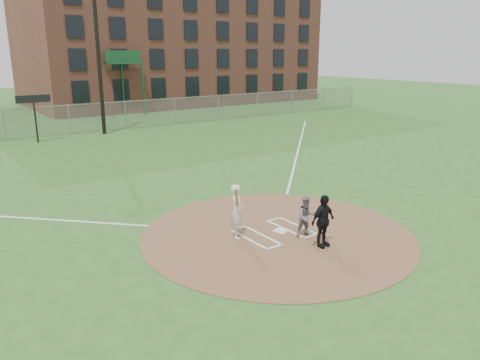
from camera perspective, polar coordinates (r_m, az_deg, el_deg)
ground at (r=14.68m, az=4.54°, el=-6.60°), size 140.00×140.00×0.00m
dirt_circle at (r=14.67m, az=4.54°, el=-6.57°), size 8.40×8.40×0.02m
home_plate at (r=14.87m, az=5.02°, el=-6.18°), size 0.50×0.50×0.03m
foul_line_first at (r=26.88m, az=7.08°, el=3.54°), size 17.04×17.04×0.01m
catcher at (r=14.36m, az=8.11°, el=-4.47°), size 0.73×0.64×1.25m
umpire at (r=13.65m, az=10.08°, el=-4.95°), size 0.94×0.45×1.55m
batters_boxes at (r=14.78m, az=4.17°, el=-6.34°), size 2.08×1.88×0.01m
batter_at_plate at (r=14.08m, az=-0.35°, el=-3.80°), size 0.85×1.02×1.78m
outfield_fence at (r=33.87m, az=-20.09°, el=6.91°), size 56.08×0.08×2.03m
brick_warehouse at (r=54.38m, az=-8.54°, el=17.40°), size 30.00×17.17×15.00m
light_pole at (r=33.22m, az=-17.07°, el=16.72°), size 1.20×0.30×12.22m
scoreboard_sign at (r=31.39m, az=-23.84°, el=8.46°), size 2.00×0.10×2.93m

